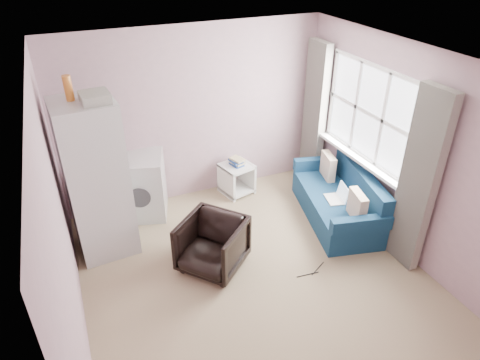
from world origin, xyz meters
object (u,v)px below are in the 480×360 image
Objects in this scene: washing_machine at (141,185)px; side_table at (237,176)px; fridge at (96,179)px; armchair at (212,243)px; sofa at (340,201)px.

side_table is at bearing 16.16° from washing_machine.
side_table is at bearing 11.01° from fridge.
armchair is at bearing -43.26° from fridge.
fridge is 3.78× the size of side_table.
side_table is (1.43, -0.01, -0.19)m from washing_machine.
side_table is at bearing 145.17° from sofa.
armchair is at bearing -122.54° from side_table.
fridge is 0.97m from washing_machine.
sofa is at bearing 56.35° from armchair.
armchair is at bearing -159.20° from sofa.
side_table is 1.58m from sofa.
armchair is 0.32× the size of fridge.
washing_machine is at bearing 158.22° from armchair.
washing_machine reaches higher than side_table.
sofa reaches higher than armchair.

